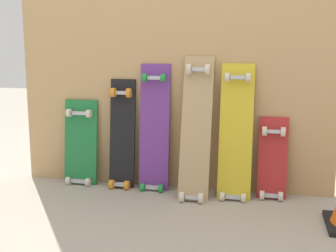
# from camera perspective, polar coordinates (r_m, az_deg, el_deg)

# --- Properties ---
(ground_plane) EXTENTS (12.00, 12.00, 0.00)m
(ground_plane) POSITION_cam_1_polar(r_m,az_deg,el_deg) (3.01, 0.29, -7.97)
(ground_plane) COLOR #A89E8E
(plywood_wall_panel) EXTENTS (2.08, 0.04, 1.69)m
(plywood_wall_panel) POSITION_cam_1_polar(r_m,az_deg,el_deg) (2.93, 0.60, 8.38)
(plywood_wall_panel) COLOR tan
(plywood_wall_panel) RESTS_ON ground
(skateboard_green) EXTENTS (0.23, 0.14, 0.64)m
(skateboard_green) POSITION_cam_1_polar(r_m,az_deg,el_deg) (3.13, -11.03, -2.63)
(skateboard_green) COLOR #1E7238
(skateboard_green) RESTS_ON ground
(skateboard_black) EXTENTS (0.17, 0.16, 0.78)m
(skateboard_black) POSITION_cam_1_polar(r_m,az_deg,el_deg) (3.00, -5.89, -1.61)
(skateboard_black) COLOR black
(skateboard_black) RESTS_ON ground
(skateboard_purple) EXTENTS (0.20, 0.16, 0.89)m
(skateboard_purple) POSITION_cam_1_polar(r_m,az_deg,el_deg) (2.93, -1.76, -0.87)
(skateboard_purple) COLOR #6B338C
(skateboard_purple) RESTS_ON ground
(skateboard_natural) EXTENTS (0.19, 0.31, 0.94)m
(skateboard_natural) POSITION_cam_1_polar(r_m,az_deg,el_deg) (2.79, 3.55, -0.91)
(skateboard_natural) COLOR tan
(skateboard_natural) RESTS_ON ground
(skateboard_yellow) EXTENTS (0.21, 0.23, 0.90)m
(skateboard_yellow) POSITION_cam_1_polar(r_m,az_deg,el_deg) (2.80, 8.60, -1.41)
(skateboard_yellow) COLOR gold
(skateboard_yellow) RESTS_ON ground
(skateboard_red) EXTENTS (0.18, 0.17, 0.57)m
(skateboard_red) POSITION_cam_1_polar(r_m,az_deg,el_deg) (2.87, 13.13, -4.64)
(skateboard_red) COLOR #B22626
(skateboard_red) RESTS_ON ground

